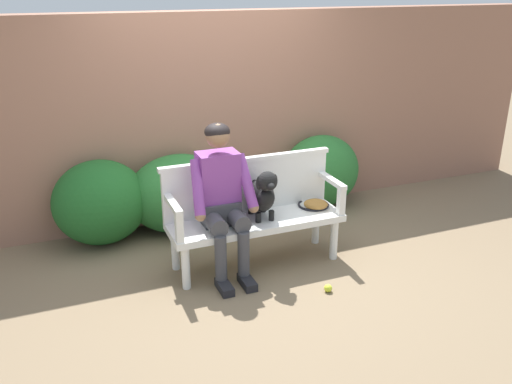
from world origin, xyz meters
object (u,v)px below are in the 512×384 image
baseball_glove (316,204)px  garden_bench (256,225)px  person_seated (221,195)px  tennis_ball (328,288)px  tennis_racket (311,204)px  dog_on_bench (262,194)px

baseball_glove → garden_bench: bearing=-149.6°
person_seated → garden_bench: bearing=1.5°
garden_bench → tennis_ball: garden_bench is taller
person_seated → baseball_glove: size_ratio=5.96×
person_seated → tennis_racket: person_seated is taller
garden_bench → tennis_ball: (0.37, -0.67, -0.35)m
garden_bench → tennis_racket: 0.60m
baseball_glove → tennis_racket: bearing=119.5°
dog_on_bench → tennis_ball: dog_on_bench is taller
person_seated → baseball_glove: person_seated is taller
dog_on_bench → garden_bench: bearing=161.5°
garden_bench → dog_on_bench: dog_on_bench is taller
person_seated → tennis_racket: size_ratio=2.28×
person_seated → tennis_ball: bearing=-44.0°
garden_bench → baseball_glove: (0.59, 0.00, 0.11)m
garden_bench → tennis_racket: bearing=9.2°
dog_on_bench → tennis_racket: size_ratio=0.82×
baseball_glove → dog_on_bench: bearing=-147.7°
dog_on_bench → baseball_glove: (0.53, 0.02, -0.19)m
dog_on_bench → baseball_glove: dog_on_bench is taller
tennis_ball → person_seated: bearing=136.0°
dog_on_bench → baseball_glove: 0.57m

